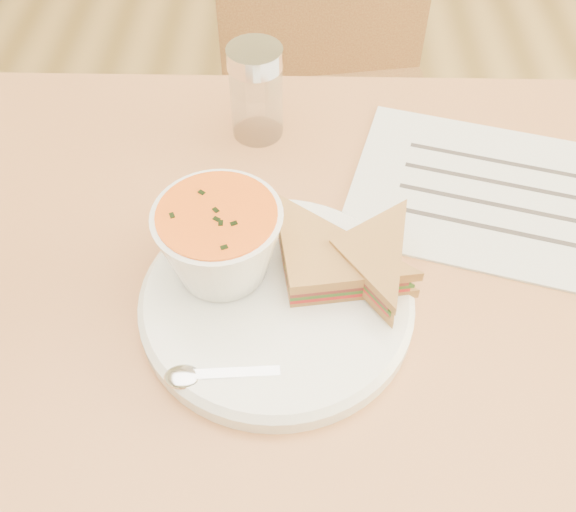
# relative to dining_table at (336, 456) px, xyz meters

# --- Properties ---
(dining_table) EXTENTS (1.00, 0.70, 0.75)m
(dining_table) POSITION_rel_dining_table_xyz_m (0.00, 0.00, 0.00)
(dining_table) COLOR #A05931
(dining_table) RESTS_ON floor
(chair_far) EXTENTS (0.47, 0.47, 0.92)m
(chair_far) POSITION_rel_dining_table_xyz_m (0.02, 0.61, 0.09)
(chair_far) COLOR brown
(chair_far) RESTS_ON floor
(plate) EXTENTS (0.32, 0.32, 0.02)m
(plate) POSITION_rel_dining_table_xyz_m (-0.08, -0.01, 0.38)
(plate) COLOR white
(plate) RESTS_ON dining_table
(soup_bowl) EXTENTS (0.13, 0.13, 0.08)m
(soup_bowl) POSITION_rel_dining_table_xyz_m (-0.13, 0.01, 0.43)
(soup_bowl) COLOR white
(soup_bowl) RESTS_ON plate
(sandwich_half_a) EXTENTS (0.13, 0.13, 0.04)m
(sandwich_half_a) POSITION_rel_dining_table_xyz_m (-0.06, -0.03, 0.41)
(sandwich_half_a) COLOR #C18B44
(sandwich_half_a) RESTS_ON plate
(sandwich_half_b) EXTENTS (0.13, 0.13, 0.03)m
(sandwich_half_b) POSITION_rel_dining_table_xyz_m (-0.03, 0.02, 0.42)
(sandwich_half_b) COLOR #C18B44
(sandwich_half_b) RESTS_ON plate
(spoon) EXTENTS (0.16, 0.04, 0.01)m
(spoon) POSITION_rel_dining_table_xyz_m (-0.11, -0.10, 0.40)
(spoon) COLOR silver
(spoon) RESTS_ON plate
(paper_menu) EXTENTS (0.36, 0.30, 0.00)m
(paper_menu) POSITION_rel_dining_table_xyz_m (0.16, 0.14, 0.38)
(paper_menu) COLOR silver
(paper_menu) RESTS_ON dining_table
(condiment_shaker) EXTENTS (0.07, 0.07, 0.11)m
(condiment_shaker) POSITION_rel_dining_table_xyz_m (-0.11, 0.24, 0.43)
(condiment_shaker) COLOR silver
(condiment_shaker) RESTS_ON dining_table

